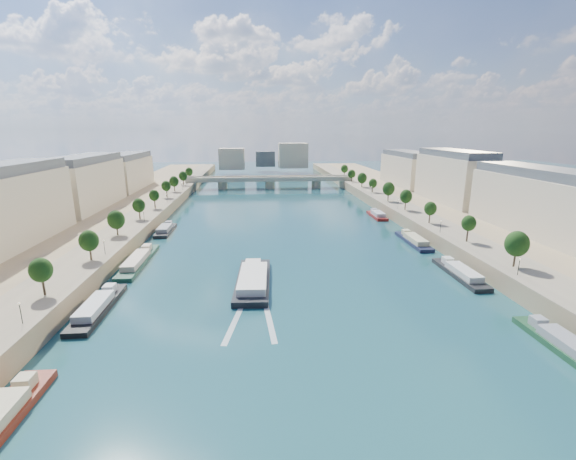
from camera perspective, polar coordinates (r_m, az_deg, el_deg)
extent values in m
plane|color=#0C2938|center=(142.64, -0.67, -1.22)|extent=(700.00, 700.00, 0.00)
cube|color=#9E8460|center=(154.58, -28.35, -0.81)|extent=(44.00, 520.00, 5.00)
cube|color=#9E8460|center=(163.68, 25.35, 0.33)|extent=(44.00, 520.00, 5.00)
cube|color=gray|center=(148.60, -23.17, 0.23)|extent=(14.00, 520.00, 0.10)
cube|color=gray|center=(156.12, 20.68, 1.13)|extent=(14.00, 520.00, 0.10)
cylinder|color=#382B1E|center=(96.27, -32.65, -7.29)|extent=(0.50, 0.50, 3.82)
ellipsoid|color=black|center=(95.13, -32.94, -5.27)|extent=(4.80, 4.80, 5.52)
cylinder|color=#382B1E|center=(116.73, -27.35, -3.02)|extent=(0.50, 0.50, 3.82)
ellipsoid|color=black|center=(115.79, -27.56, -1.32)|extent=(4.80, 4.80, 5.52)
cylinder|color=#382B1E|center=(138.34, -23.70, -0.03)|extent=(0.50, 0.50, 3.82)
ellipsoid|color=black|center=(137.55, -23.86, 1.41)|extent=(4.80, 4.80, 5.52)
cylinder|color=#382B1E|center=(160.62, -21.05, 2.14)|extent=(0.50, 0.50, 3.82)
ellipsoid|color=black|center=(159.94, -21.17, 3.39)|extent=(4.80, 4.80, 5.52)
cylinder|color=#382B1E|center=(183.34, -19.05, 3.77)|extent=(0.50, 0.50, 3.82)
ellipsoid|color=black|center=(182.75, -19.14, 4.87)|extent=(4.80, 4.80, 5.52)
cylinder|color=#382B1E|center=(206.35, -17.49, 5.04)|extent=(0.50, 0.50, 3.82)
ellipsoid|color=black|center=(205.82, -17.56, 6.02)|extent=(4.80, 4.80, 5.52)
cylinder|color=#382B1E|center=(229.57, -16.23, 6.05)|extent=(0.50, 0.50, 3.82)
ellipsoid|color=black|center=(229.09, -16.30, 6.93)|extent=(4.80, 4.80, 5.52)
cylinder|color=#382B1E|center=(252.92, -15.21, 6.87)|extent=(0.50, 0.50, 3.82)
ellipsoid|color=black|center=(252.49, -15.26, 7.68)|extent=(4.80, 4.80, 5.52)
cylinder|color=#382B1E|center=(276.39, -14.35, 7.55)|extent=(0.50, 0.50, 3.82)
ellipsoid|color=black|center=(276.00, -14.40, 8.29)|extent=(4.80, 4.80, 5.52)
cylinder|color=#382B1E|center=(113.16, 30.56, -3.96)|extent=(0.50, 0.50, 3.82)
ellipsoid|color=black|center=(112.19, 30.80, -2.21)|extent=(4.80, 4.80, 5.52)
cylinder|color=#382B1E|center=(132.47, 24.70, -0.75)|extent=(0.50, 0.50, 3.82)
ellipsoid|color=black|center=(131.64, 24.87, 0.75)|extent=(4.80, 4.80, 5.52)
cylinder|color=#382B1E|center=(153.11, 20.38, 1.62)|extent=(0.50, 0.50, 3.82)
ellipsoid|color=black|center=(152.39, 20.50, 2.93)|extent=(4.80, 4.80, 5.52)
cylinder|color=#382B1E|center=(174.61, 17.10, 3.41)|extent=(0.50, 0.50, 3.82)
ellipsoid|color=black|center=(173.98, 17.19, 4.57)|extent=(4.80, 4.80, 5.52)
cylinder|color=#382B1E|center=(196.69, 14.54, 4.80)|extent=(0.50, 0.50, 3.82)
ellipsoid|color=black|center=(196.14, 14.61, 5.83)|extent=(4.80, 4.80, 5.52)
cylinder|color=#382B1E|center=(219.18, 12.49, 5.90)|extent=(0.50, 0.50, 3.82)
ellipsoid|color=black|center=(218.68, 12.54, 6.83)|extent=(4.80, 4.80, 5.52)
cylinder|color=#382B1E|center=(241.95, 10.82, 6.79)|extent=(0.50, 0.50, 3.82)
ellipsoid|color=black|center=(241.50, 10.86, 7.63)|extent=(4.80, 4.80, 5.52)
cylinder|color=#382B1E|center=(264.95, 9.43, 7.52)|extent=(0.50, 0.50, 3.82)
ellipsoid|color=black|center=(264.53, 9.47, 8.29)|extent=(4.80, 4.80, 5.52)
cylinder|color=#382B1E|center=(288.10, 8.27, 8.13)|extent=(0.50, 0.50, 3.82)
ellipsoid|color=black|center=(287.72, 8.29, 8.84)|extent=(4.80, 4.80, 5.52)
cylinder|color=black|center=(85.42, -34.81, -10.19)|extent=(0.14, 0.14, 4.00)
sphere|color=#FFE5B2|center=(84.65, -35.02, -8.88)|extent=(0.36, 0.36, 0.36)
cylinder|color=black|center=(119.34, -25.54, -2.40)|extent=(0.14, 0.14, 4.00)
sphere|color=#FFE5B2|center=(118.79, -25.65, -1.43)|extent=(0.36, 0.36, 0.36)
cylinder|color=black|center=(156.16, -20.57, 1.88)|extent=(0.14, 0.14, 4.00)
sphere|color=#FFE5B2|center=(155.74, -20.64, 2.63)|extent=(0.36, 0.36, 0.36)
cylinder|color=black|center=(194.24, -17.50, 4.49)|extent=(0.14, 0.14, 4.00)
sphere|color=#FFE5B2|center=(193.91, -17.55, 5.11)|extent=(0.36, 0.36, 0.36)
cylinder|color=black|center=(232.97, -15.44, 6.24)|extent=(0.14, 0.14, 4.00)
sphere|color=#FFE5B2|center=(232.69, -15.48, 6.75)|extent=(0.36, 0.36, 0.36)
cylinder|color=black|center=(107.88, 30.98, -4.81)|extent=(0.14, 0.14, 4.00)
sphere|color=#FFE5B2|center=(107.27, 31.13, -3.75)|extent=(0.36, 0.36, 0.36)
cylinder|color=black|center=(140.65, 21.66, 0.44)|extent=(0.14, 0.14, 4.00)
sphere|color=#FFE5B2|center=(140.18, 21.75, 1.27)|extent=(0.36, 0.36, 0.36)
cylinder|color=black|center=(176.43, 15.99, 3.63)|extent=(0.14, 0.14, 4.00)
sphere|color=#FFE5B2|center=(176.06, 16.04, 4.30)|extent=(0.36, 0.36, 0.36)
cylinder|color=black|center=(213.71, 12.24, 5.72)|extent=(0.14, 0.14, 4.00)
sphere|color=#FFE5B2|center=(213.40, 12.27, 6.27)|extent=(0.36, 0.36, 0.36)
cylinder|color=black|center=(251.82, 9.60, 7.16)|extent=(0.14, 0.14, 4.00)
sphere|color=#FFE5B2|center=(251.56, 9.62, 7.64)|extent=(0.36, 0.36, 0.36)
cube|color=beige|center=(143.36, -36.35, 2.13)|extent=(16.00, 52.00, 20.00)
cube|color=beige|center=(194.46, -27.68, 5.90)|extent=(16.00, 52.00, 20.00)
cube|color=#474C54|center=(193.36, -28.09, 9.29)|extent=(14.72, 50.44, 3.20)
cube|color=beige|center=(248.60, -22.65, 8.01)|extent=(16.00, 52.00, 20.00)
cube|color=#474C54|center=(247.75, -22.92, 10.67)|extent=(14.72, 50.44, 3.20)
cube|color=beige|center=(154.83, 33.13, 3.34)|extent=(16.00, 52.00, 20.00)
cube|color=#474C54|center=(153.45, 33.74, 7.57)|extent=(14.72, 50.44, 3.20)
cube|color=beige|center=(203.06, 23.22, 6.69)|extent=(16.00, 52.00, 20.00)
cube|color=#474C54|center=(202.01, 23.56, 9.94)|extent=(14.72, 50.44, 3.20)
cube|color=beige|center=(255.39, 17.18, 8.63)|extent=(16.00, 52.00, 20.00)
cube|color=#474C54|center=(254.55, 17.38, 11.22)|extent=(14.72, 50.44, 3.20)
cube|color=beige|center=(348.29, -8.31, 10.41)|extent=(22.00, 18.00, 18.00)
cube|color=beige|center=(359.27, 0.72, 11.00)|extent=(26.00, 20.00, 22.00)
cube|color=#474C54|center=(372.93, -3.40, 10.50)|extent=(18.00, 16.00, 14.00)
cube|color=#C1B79E|center=(264.79, -2.71, 7.54)|extent=(112.00, 11.00, 2.20)
cube|color=#C1B79E|center=(259.65, -2.67, 7.73)|extent=(112.00, 0.80, 0.90)
cube|color=#C1B79E|center=(269.57, -2.76, 7.98)|extent=(112.00, 0.80, 0.90)
cylinder|color=#C1B79E|center=(265.99, -9.65, 6.57)|extent=(6.40, 6.40, 5.00)
cylinder|color=#C1B79E|center=(265.28, -2.70, 6.74)|extent=(6.40, 6.40, 5.00)
cylinder|color=#C1B79E|center=(268.40, 4.19, 6.81)|extent=(6.40, 6.40, 5.00)
cube|color=#C1B79E|center=(268.38, -13.93, 6.42)|extent=(6.00, 12.00, 5.00)
cube|color=#C1B79E|center=(272.25, 8.38, 6.81)|extent=(6.00, 12.00, 5.00)
cube|color=black|center=(102.03, -5.19, -7.64)|extent=(9.88, 29.83, 2.10)
cube|color=white|center=(99.09, -5.22, -7.09)|extent=(7.85, 19.46, 1.89)
cube|color=white|center=(109.58, -5.21, -4.95)|extent=(4.38, 3.74, 1.80)
cube|color=silver|center=(86.83, -7.37, -12.20)|extent=(5.65, 25.82, 0.04)
cube|color=silver|center=(86.75, -3.05, -12.12)|extent=(3.06, 26.02, 0.04)
cube|color=maroon|center=(70.82, -36.78, -21.82)|extent=(5.00, 21.06, 1.80)
cube|color=#C0B590|center=(74.29, -34.40, -18.03)|extent=(2.50, 2.53, 1.80)
cube|color=black|center=(97.24, -26.26, -10.46)|extent=(5.00, 24.35, 1.80)
cube|color=silver|center=(94.93, -26.79, -10.01)|extent=(4.10, 13.39, 1.60)
cube|color=silver|center=(102.79, -24.93, -7.86)|extent=(2.50, 2.92, 1.80)
cube|color=#1B4534|center=(124.65, -21.22, -4.49)|extent=(5.00, 30.89, 1.80)
cube|color=beige|center=(121.88, -21.60, -4.11)|extent=(4.10, 16.99, 1.60)
cube|color=beige|center=(132.59, -20.21, -2.45)|extent=(2.50, 3.71, 1.80)
cube|color=#242326|center=(158.57, -17.66, -0.18)|extent=(5.00, 19.77, 1.80)
cube|color=gray|center=(156.66, -17.83, 0.27)|extent=(4.10, 10.88, 1.60)
cube|color=gray|center=(163.76, -17.27, 0.96)|extent=(2.50, 2.37, 1.80)
cube|color=#1D482B|center=(89.62, 35.36, -13.90)|extent=(5.00, 20.55, 1.80)
cube|color=gray|center=(87.83, 36.21, -13.36)|extent=(4.10, 11.30, 1.60)
cube|color=gray|center=(93.04, 33.09, -11.30)|extent=(2.50, 2.47, 1.80)
cube|color=black|center=(116.56, 24.06, -6.10)|extent=(5.00, 23.67, 1.80)
cube|color=silver|center=(114.46, 24.60, -5.62)|extent=(4.10, 13.02, 1.60)
cube|color=silver|center=(121.85, 22.57, -4.16)|extent=(2.50, 2.84, 1.80)
cube|color=#1A1F3B|center=(143.75, 18.05, -1.72)|extent=(5.00, 23.61, 1.80)
cube|color=beige|center=(141.63, 18.40, -1.27)|extent=(4.10, 12.98, 1.60)
cube|color=beige|center=(149.57, 17.08, -0.30)|extent=(2.50, 2.83, 1.80)
cube|color=maroon|center=(181.55, 13.05, 1.96)|extent=(5.00, 17.54, 1.80)
cube|color=#B5B8C2|center=(179.89, 13.21, 2.39)|extent=(4.10, 9.65, 1.60)
cube|color=#B5B8C2|center=(186.08, 12.59, 2.86)|extent=(2.50, 2.10, 1.80)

